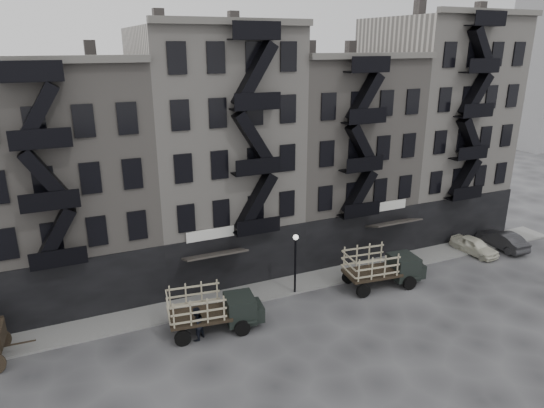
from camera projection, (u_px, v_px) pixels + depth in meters
name	position (u px, v px, depth m)	size (l,w,h in m)	color
ground	(270.00, 323.00, 29.09)	(140.00, 140.00, 0.00)	#38383A
sidewalk	(247.00, 294.00, 32.31)	(55.00, 2.50, 0.15)	slate
building_midwest	(67.00, 181.00, 31.33)	(10.00, 11.35, 16.20)	gray
building_center	(214.00, 153.00, 34.91)	(10.00, 11.35, 18.20)	#ABA59D
building_mideast	(333.00, 154.00, 39.12)	(10.00, 11.35, 16.20)	gray
building_east	(432.00, 127.00, 42.55)	(10.00, 11.35, 19.20)	#ABA59D
lamp_post	(295.00, 256.00, 31.63)	(0.36, 0.36, 4.28)	black
stake_truck_west	(213.00, 307.00, 27.92)	(5.64, 2.82, 2.72)	black
stake_truck_east	(383.00, 265.00, 33.08)	(5.81, 2.83, 2.82)	black
car_east	(474.00, 246.00, 38.53)	(1.58, 3.93, 1.34)	silver
car_far	(502.00, 240.00, 39.56)	(1.52, 4.37, 1.44)	#242427
pedestrian_mid	(196.00, 324.00, 27.20)	(0.97, 0.76, 2.00)	black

